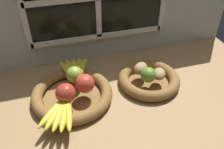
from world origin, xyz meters
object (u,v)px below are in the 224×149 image
(apple_red_right, at_px, (85,83))
(lime_near, at_px, (148,75))
(fruit_bowl_left, at_px, (72,94))
(apple_red_front, at_px, (66,93))
(banana_bunch_front, at_px, (61,112))
(fruit_bowl_right, at_px, (149,79))
(banana_bunch_back, at_px, (75,70))
(potato_oblong, at_px, (141,68))
(apple_green_back, at_px, (75,75))
(potato_small, at_px, (159,74))

(apple_red_right, bearing_deg, lime_near, -3.04)
(fruit_bowl_left, height_order, apple_red_front, apple_red_front)
(banana_bunch_front, distance_m, lime_near, 0.38)
(fruit_bowl_right, bearing_deg, apple_red_front, -171.26)
(apple_red_right, bearing_deg, apple_red_front, -156.44)
(banana_bunch_back, height_order, potato_oblong, potato_oblong)
(potato_oblong, bearing_deg, banana_bunch_front, -158.06)
(apple_green_back, xyz_separation_m, banana_bunch_back, (0.01, 0.06, -0.02))
(apple_green_back, xyz_separation_m, banana_bunch_front, (-0.08, -0.17, -0.02))
(fruit_bowl_right, xyz_separation_m, banana_bunch_front, (-0.39, -0.12, 0.04))
(apple_red_front, bearing_deg, potato_small, 3.94)
(banana_bunch_back, bearing_deg, fruit_bowl_left, -106.62)
(fruit_bowl_left, distance_m, apple_red_right, 0.08)
(banana_bunch_back, relative_size, potato_oblong, 2.45)
(banana_bunch_front, xyz_separation_m, potato_small, (0.42, 0.09, 0.01))
(fruit_bowl_right, xyz_separation_m, lime_near, (-0.02, -0.04, 0.06))
(apple_red_front, height_order, banana_bunch_front, apple_red_front)
(fruit_bowl_right, relative_size, apple_green_back, 3.88)
(fruit_bowl_right, height_order, apple_green_back, apple_green_back)
(banana_bunch_front, bearing_deg, fruit_bowl_right, 16.95)
(apple_red_right, xyz_separation_m, lime_near, (0.26, -0.01, -0.01))
(fruit_bowl_right, xyz_separation_m, apple_green_back, (-0.31, 0.05, 0.06))
(potato_small, bearing_deg, banana_bunch_back, 157.06)
(apple_green_back, bearing_deg, apple_red_front, -115.57)
(apple_green_back, distance_m, potato_small, 0.35)
(banana_bunch_front, relative_size, potato_small, 2.66)
(potato_oblong, height_order, lime_near, lime_near)
(banana_bunch_front, distance_m, potato_small, 0.43)
(fruit_bowl_right, distance_m, apple_red_front, 0.37)
(fruit_bowl_left, bearing_deg, banana_bunch_front, -114.69)
(apple_green_back, relative_size, potato_small, 0.97)
(fruit_bowl_left, xyz_separation_m, banana_bunch_front, (-0.06, -0.12, 0.04))
(apple_green_back, xyz_separation_m, lime_near, (0.29, -0.08, -0.00))
(fruit_bowl_right, distance_m, apple_green_back, 0.32)
(apple_red_right, xyz_separation_m, potato_oblong, (0.25, 0.05, -0.01))
(potato_small, bearing_deg, apple_red_front, -176.06)
(fruit_bowl_left, xyz_separation_m, apple_red_right, (0.05, -0.02, 0.06))
(fruit_bowl_right, relative_size, potato_oblong, 3.73)
(fruit_bowl_left, xyz_separation_m, potato_oblong, (0.31, 0.03, 0.05))
(banana_bunch_front, bearing_deg, apple_green_back, 65.11)
(fruit_bowl_right, distance_m, apple_red_right, 0.29)
(fruit_bowl_right, bearing_deg, apple_red_right, -175.75)
(fruit_bowl_left, relative_size, lime_near, 5.11)
(potato_oblong, bearing_deg, banana_bunch_back, 162.30)
(potato_oblong, bearing_deg, potato_small, -41.42)
(potato_small, relative_size, lime_near, 1.11)
(apple_red_front, relative_size, potato_oblong, 1.05)
(banana_bunch_front, height_order, banana_bunch_back, banana_bunch_back)
(fruit_bowl_left, relative_size, banana_bunch_back, 1.86)
(fruit_bowl_right, xyz_separation_m, potato_small, (0.03, -0.03, 0.05))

